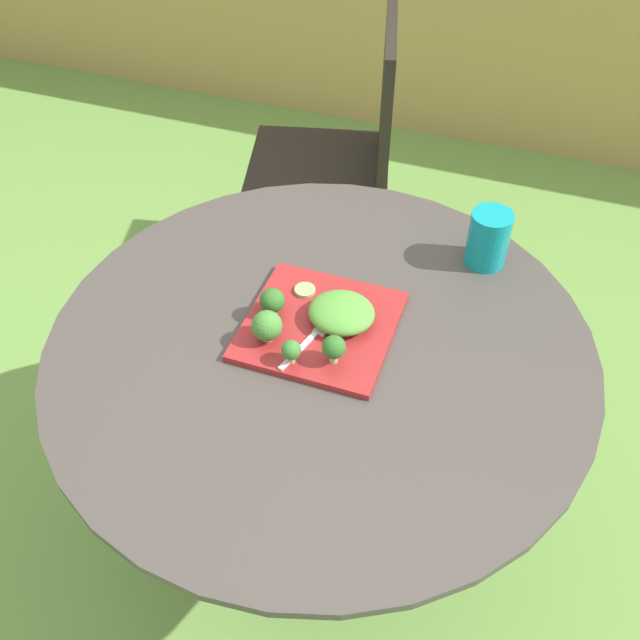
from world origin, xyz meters
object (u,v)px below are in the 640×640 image
at_px(drinking_glass, 488,241).
at_px(fork, 310,338).
at_px(salad_plate, 320,326).
at_px(patio_chair, 348,144).

distance_m(drinking_glass, fork, 0.44).
xyz_separation_m(salad_plate, fork, (-0.00, -0.05, 0.01)).
relative_size(patio_chair, fork, 5.89).
relative_size(patio_chair, salad_plate, 3.24).
xyz_separation_m(patio_chair, fork, (0.24, -1.01, 0.22)).
height_order(patio_chair, salad_plate, patio_chair).
relative_size(salad_plate, fork, 1.82).
distance_m(salad_plate, drinking_glass, 0.40).
height_order(salad_plate, drinking_glass, drinking_glass).
distance_m(patio_chair, salad_plate, 1.02).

